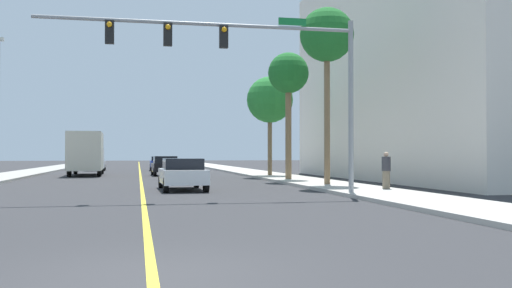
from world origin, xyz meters
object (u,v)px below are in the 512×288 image
Objects in this scene: car_silver at (96,163)px; pedestrian at (386,171)px; traffic_signal_mast at (250,58)px; car_black at (165,166)px; car_white at (182,174)px; car_blue at (159,163)px; palm_near at (327,37)px; palm_far at (270,100)px; palm_mid at (288,76)px; delivery_truck at (86,153)px.

pedestrian is (14.49, -35.37, 0.18)m from car_silver.
traffic_signal_mast reaches higher than car_black.
car_white is 1.18× the size of car_black.
car_blue is (6.13, -0.75, -0.01)m from car_silver.
car_silver is at bearing 99.52° from car_white.
traffic_signal_mast is 2.60× the size of car_white.
car_silver is at bearing 113.03° from palm_near.
car_silver is at bearing 124.87° from palm_far.
palm_mid is 1.73× the size of car_blue.
palm_near is at bearing 5.86° from car_white.
car_white is at bearing -80.97° from car_silver.
car_silver is at bearing 102.43° from traffic_signal_mast.
palm_near is (5.07, 5.92, 2.20)m from traffic_signal_mast.
delivery_truck is (-5.90, 1.35, 0.96)m from car_black.
delivery_truck is (-5.97, -12.10, 0.98)m from car_blue.
car_white reaches higher than car_blue.
car_black is (-7.11, 4.71, -4.69)m from palm_far.
palm_near is 31.98m from car_blue.
car_black is at bearing -155.73° from pedestrian.
car_white is at bearing -173.03° from palm_near.
palm_near reaches higher than traffic_signal_mast.
car_black is 6.13m from delivery_truck.
car_silver is 38.23m from pedestrian.
palm_mid is 4.79× the size of pedestrian.
traffic_signal_mast is 1.72× the size of palm_far.
car_white is at bearing -74.65° from delivery_truck.
car_silver is at bearing 110.92° from car_black.
palm_far is (0.28, 6.14, -0.91)m from palm_mid.
palm_mid is 18.23m from delivery_truck.
traffic_signal_mast is 3.06× the size of car_black.
palm_mid is at bearing 44.50° from car_white.
palm_far is 20.04m from car_blue.
traffic_signal_mast is 7.54× the size of pedestrian.
palm_mid is 1.09× the size of palm_far.
traffic_signal_mast is 2.95× the size of car_silver.
palm_far is at bearing -35.73° from car_black.
palm_near is 1.26× the size of palm_far.
car_blue is (0.07, 13.45, -0.02)m from car_black.
car_black is at bearing 95.28° from traffic_signal_mast.
palm_far is 17.13m from pedestrian.
delivery_truck reaches higher than car_blue.
car_white is at bearing -108.73° from pedestrian.
car_black reaches higher than car_silver.
palm_mid is at bearing -168.65° from pedestrian.
palm_far is 9.74m from car_black.
car_silver reaches higher than car_white.
car_black is at bearing 122.21° from palm_mid.
pedestrian is at bearing -59.13° from delivery_truck.
car_black is (6.06, -14.20, 0.00)m from car_silver.
car_blue is 2.76× the size of pedestrian.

